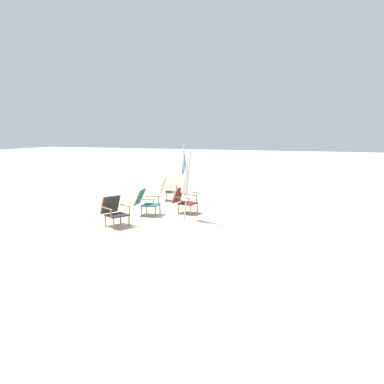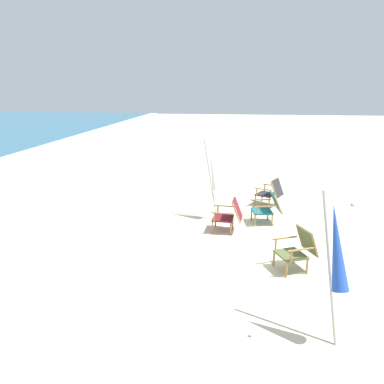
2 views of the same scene
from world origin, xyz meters
name	(u,v)px [view 2 (image 2 of 2)]	position (x,y,z in m)	size (l,w,h in m)	color
ground_plane	(278,246)	(0.00, 0.00, 0.00)	(80.00, 80.00, 0.00)	beige
beach_chair_back_left	(271,191)	(2.94, -0.04, 0.43)	(0.83, 0.89, 0.81)	#28282D
beach_chair_front_right	(268,207)	(1.45, 0.13, 0.43)	(0.68, 0.80, 0.80)	#196066
beach_chair_front_left	(298,248)	(-1.02, -0.26, 0.43)	(0.80, 0.86, 0.81)	#515B33
beach_chair_far_center	(229,214)	(0.76, 1.09, 0.43)	(0.64, 0.74, 0.81)	maroon
umbrella_furled_blue	(336,248)	(-2.99, -0.41, 1.32)	(0.76, 0.39, 2.03)	#B7B2A8
umbrella_furled_white	(213,168)	(1.71, 1.57, 1.33)	(0.63, 0.55, 2.04)	#B7B2A8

